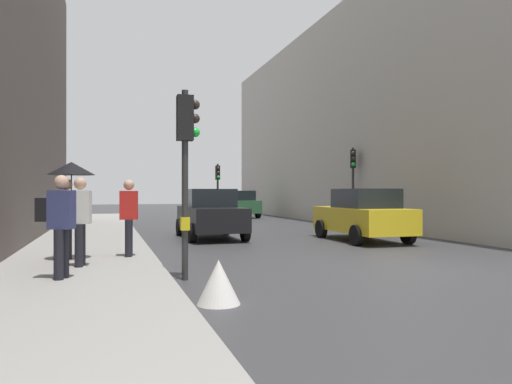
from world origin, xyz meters
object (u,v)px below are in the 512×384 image
traffic_light_near_left (186,149)px  car_green_estate (238,204)px  pedestrian_with_umbrella (70,183)px  warning_sign_triangle (219,282)px  pedestrian_with_black_backpack (78,216)px  car_dark_suv (210,214)px  car_yellow_taxi (363,215)px  traffic_light_mid_street (353,173)px  pedestrian_with_grey_backpack (59,220)px  pedestrian_in_red_jacket (129,214)px  traffic_light_far_median (218,181)px  car_silver_hatchback (213,202)px

traffic_light_near_left → car_green_estate: (6.89, 21.48, -1.57)m
pedestrian_with_umbrella → warning_sign_triangle: (2.33, -4.33, -1.52)m
traffic_light_near_left → pedestrian_with_black_backpack: 2.66m
traffic_light_near_left → car_green_estate: 22.61m
pedestrian_with_umbrella → pedestrian_with_black_backpack: 1.24m
car_green_estate → car_dark_suv: bearing=-109.3°
car_yellow_taxi → pedestrian_with_umbrella: (-9.01, -3.09, 0.96)m
car_yellow_taxi → pedestrian_with_umbrella: 9.58m
traffic_light_mid_street → pedestrian_with_grey_backpack: traffic_light_mid_street is taller
warning_sign_triangle → pedestrian_in_red_jacket: bearing=103.2°
traffic_light_far_median → pedestrian_in_red_jacket: size_ratio=1.89×
traffic_light_far_median → pedestrian_with_grey_backpack: 20.43m
car_dark_suv → warning_sign_triangle: (-1.98, -9.94, -0.55)m
traffic_light_near_left → pedestrian_with_umbrella: (-2.18, 2.27, -0.60)m
car_green_estate → pedestrian_in_red_jacket: pedestrian_in_red_jacket is taller
traffic_light_near_left → traffic_light_far_median: bearing=75.4°
traffic_light_mid_street → warning_sign_triangle: bearing=-126.0°
traffic_light_mid_street → car_silver_hatchback: bearing=98.7°
pedestrian_with_black_backpack → pedestrian_in_red_jacket: (1.04, 1.25, -0.03)m
car_yellow_taxi → car_silver_hatchback: same height
traffic_light_mid_street → car_dark_suv: (-7.33, -2.85, -1.68)m
car_yellow_taxi → car_silver_hatchback: bearing=90.3°
traffic_light_far_median → pedestrian_in_red_jacket: (-5.87, -16.50, -1.18)m
traffic_light_far_median → traffic_light_near_left: 19.63m
car_dark_suv → pedestrian_with_black_backpack: pedestrian_with_black_backpack is taller
traffic_light_near_left → car_dark_suv: (2.13, 7.88, -1.57)m
pedestrian_in_red_jacket → car_green_estate: bearing=67.6°
traffic_light_near_left → pedestrian_in_red_jacket: traffic_light_near_left is taller
pedestrian_with_grey_backpack → car_green_estate: bearing=67.2°
traffic_light_far_median → traffic_light_mid_street: (4.51, -8.26, 0.25)m
car_green_estate → warning_sign_triangle: bearing=-106.0°
car_silver_hatchback → pedestrian_with_grey_backpack: pedestrian_with_grey_backpack is taller
traffic_light_mid_street → pedestrian_with_umbrella: bearing=-143.9°
car_silver_hatchback → warning_sign_triangle: size_ratio=6.57×
traffic_light_far_median → warning_sign_triangle: size_ratio=5.16×
car_yellow_taxi → pedestrian_with_black_backpack: bearing=-155.0°
traffic_light_mid_street → car_yellow_taxi: traffic_light_mid_street is taller
car_yellow_taxi → car_dark_suv: same height
traffic_light_mid_street → car_dark_suv: 8.04m
pedestrian_with_umbrella → car_silver_hatchback: bearing=71.3°
traffic_light_far_median → car_dark_suv: traffic_light_far_median is taller
traffic_light_mid_street → car_green_estate: (-2.57, 10.74, -1.68)m
car_silver_hatchback → car_green_estate: bearing=-88.6°
car_green_estate → pedestrian_with_grey_backpack: size_ratio=2.44×
traffic_light_far_median → pedestrian_with_black_backpack: (-6.91, -17.75, -1.15)m
car_green_estate → pedestrian_with_grey_backpack: bearing=-112.8°
car_green_estate → car_silver_hatchback: bearing=91.4°
car_silver_hatchback → pedestrian_with_black_backpack: (-8.68, -27.38, 0.29)m
pedestrian_with_black_backpack → car_yellow_taxi: bearing=25.0°
car_silver_hatchback → pedestrian_in_red_jacket: pedestrian_in_red_jacket is taller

